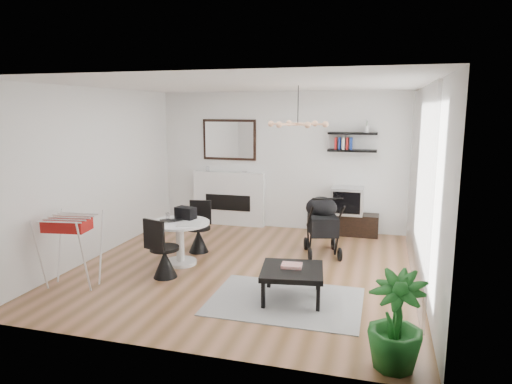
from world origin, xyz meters
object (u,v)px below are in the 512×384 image
(crt_tv, at_px, (348,200))
(drying_rack, at_px, (71,250))
(dining_table, at_px, (180,236))
(potted_plant, at_px, (396,321))
(fireplace, at_px, (229,192))
(coffee_table, at_px, (292,272))
(tv_console, at_px, (349,224))
(stroller, at_px, (322,227))

(crt_tv, relative_size, drying_rack, 0.60)
(dining_table, relative_size, potted_plant, 0.99)
(fireplace, xyz_separation_m, crt_tv, (2.41, -0.13, -0.02))
(crt_tv, height_order, drying_rack, drying_rack)
(drying_rack, distance_m, coffee_table, 2.96)
(drying_rack, bearing_deg, potted_plant, -20.10)
(dining_table, bearing_deg, coffee_table, -23.87)
(potted_plant, bearing_deg, fireplace, 124.58)
(drying_rack, bearing_deg, fireplace, 67.96)
(fireplace, distance_m, dining_table, 2.54)
(dining_table, height_order, potted_plant, potted_plant)
(tv_console, xyz_separation_m, coffee_table, (-0.46, -3.25, 0.16))
(crt_tv, bearing_deg, coffee_table, -97.35)
(stroller, xyz_separation_m, potted_plant, (1.09, -3.21, 0.01))
(fireplace, xyz_separation_m, drying_rack, (-0.94, -3.75, -0.17))
(dining_table, relative_size, stroller, 0.87)
(stroller, distance_m, coffee_table, 1.95)
(stroller, bearing_deg, potted_plant, -87.28)
(stroller, bearing_deg, dining_table, -167.70)
(stroller, relative_size, potted_plant, 1.14)
(drying_rack, xyz_separation_m, potted_plant, (4.14, -0.89, -0.05))
(crt_tv, height_order, stroller, stroller)
(tv_console, xyz_separation_m, dining_table, (-2.38, -2.40, 0.24))
(tv_console, relative_size, coffee_table, 1.26)
(fireplace, bearing_deg, dining_table, -88.44)
(fireplace, xyz_separation_m, stroller, (2.10, -1.42, -0.23))
(drying_rack, bearing_deg, tv_console, 38.93)
(drying_rack, bearing_deg, crt_tv, 39.28)
(crt_tv, xyz_separation_m, coffee_table, (-0.42, -3.25, -0.31))
(fireplace, height_order, coffee_table, fireplace)
(tv_console, xyz_separation_m, drying_rack, (-3.39, -3.62, 0.31))
(fireplace, distance_m, stroller, 2.55)
(potted_plant, bearing_deg, stroller, 108.79)
(tv_console, height_order, dining_table, dining_table)
(crt_tv, xyz_separation_m, potted_plant, (0.79, -4.51, -0.20))
(fireplace, height_order, dining_table, fireplace)
(dining_table, bearing_deg, drying_rack, -129.48)
(drying_rack, xyz_separation_m, stroller, (3.04, 2.32, -0.06))
(fireplace, bearing_deg, stroller, -34.07)
(tv_console, bearing_deg, crt_tv, -175.68)
(fireplace, height_order, potted_plant, fireplace)
(stroller, xyz_separation_m, coffee_table, (-0.11, -1.95, -0.09))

